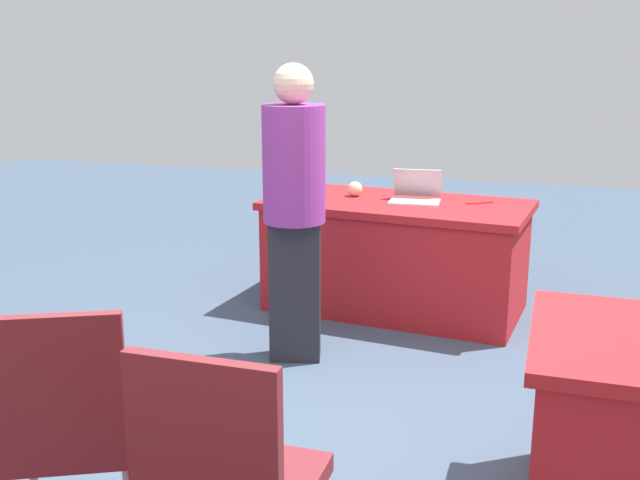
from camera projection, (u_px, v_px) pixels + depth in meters
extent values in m
plane|color=#3D4C60|center=(310.00, 443.00, 3.34)|extent=(14.40, 14.40, 0.00)
cube|color=#AD1E23|center=(397.00, 205.00, 4.92)|extent=(1.78, 1.03, 0.05)
cube|color=#AD1E23|center=(396.00, 259.00, 5.01)|extent=(1.71, 0.99, 0.69)
cylinder|color=#9E9993|center=(33.00, 474.00, 2.69)|extent=(0.03, 0.03, 0.45)
cylinder|color=#9E9993|center=(141.00, 465.00, 2.74)|extent=(0.03, 0.03, 0.45)
cube|color=maroon|center=(73.00, 432.00, 2.47)|extent=(0.59, 0.59, 0.06)
cube|color=maroon|center=(54.00, 387.00, 2.22)|extent=(0.39, 0.22, 0.45)
cube|color=maroon|center=(203.00, 442.00, 1.87)|extent=(0.42, 0.04, 0.45)
cube|color=#26262D|center=(295.00, 291.00, 4.18)|extent=(0.32, 0.25, 0.80)
cylinder|color=#8C338C|center=(294.00, 164.00, 4.00)|extent=(0.42, 0.42, 0.63)
sphere|color=beige|center=(293.00, 84.00, 3.90)|extent=(0.22, 0.22, 0.22)
cube|color=silver|center=(415.00, 202.00, 4.84)|extent=(0.33, 0.24, 0.02)
cube|color=#B7B7BC|center=(417.00, 183.00, 4.95)|extent=(0.32, 0.10, 0.19)
sphere|color=beige|center=(355.00, 189.00, 5.07)|extent=(0.10, 0.10, 0.10)
cube|color=red|center=(480.00, 203.00, 4.85)|extent=(0.17, 0.13, 0.01)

